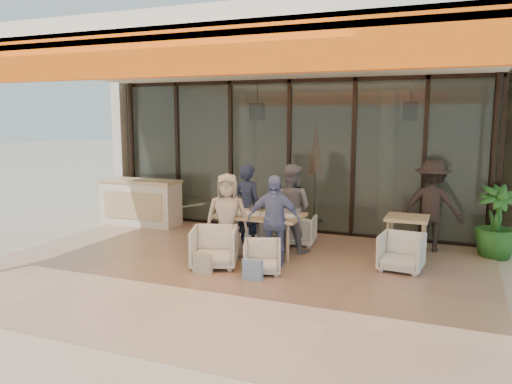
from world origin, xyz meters
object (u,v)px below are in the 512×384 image
Objects in this scene: diner_periwinkle at (274,220)px; potted_palm at (497,222)px; chair_near_right at (262,255)px; diner_grey at (291,208)px; side_table at (407,223)px; side_chair at (401,251)px; dining_table at (260,217)px; chair_near_left at (214,245)px; host_counter at (140,202)px; diner_navy at (248,206)px; standing_woman at (432,206)px; chair_far_right at (299,229)px; chair_far_left at (258,223)px; diner_cream at (227,217)px.

diner_periwinkle reaches higher than potted_palm.
chair_near_right is 0.36× the size of diner_grey.
side_table reaches higher than side_chair.
dining_table is 1.09m from chair_near_left.
chair_near_right is 1.49m from diner_grey.
diner_navy reaches higher than host_counter.
diner_grey is 2.15× the size of side_table.
standing_woman is at bearing 1.09° from host_counter.
host_counter reaches higher than side_chair.
chair_near_right is at bearing -145.36° from potted_palm.
diner_navy is 2.86m from side_table.
chair_far_right is 0.85× the size of side_table.
host_counter is 1.23× the size of diner_periwinkle.
diner_navy is at bearing -174.10° from side_table.
host_counter reaches higher than chair_far_left.
host_counter reaches higher than side_table.
diner_grey is (0.43, 0.44, 0.11)m from dining_table.
diner_periwinkle reaches higher than chair_near_left.
chair_far_right is 0.40× the size of diner_grey.
diner_navy is at bearing 70.59° from diner_cream.
dining_table is 2.57× the size of chair_near_right.
diner_cream is (-0.41, -0.46, 0.06)m from dining_table.
diner_periwinkle reaches higher than dining_table.
side_chair is 1.54m from standing_woman.
side_chair is at bearing -0.30° from dining_table.
dining_table is at bearing -159.88° from potted_palm.
diner_grey is at bearing 79.41° from diner_periwinkle.
host_counter is 5.85m from side_table.
diner_navy reaches higher than side_table.
host_counter is 1.09× the size of standing_woman.
diner_grey reaches higher than chair_near_left.
diner_grey is at bearing -171.64° from side_table.
side_chair is (0.00, -0.75, -0.30)m from side_table.
potted_palm is at bearing 25.23° from side_table.
diner_cream is (0.00, 0.50, 0.38)m from chair_near_left.
diner_navy reaches higher than side_chair.
potted_palm is at bearing 20.12° from dining_table.
dining_table is at bearing 59.27° from chair_far_right.
host_counter is 1.16× the size of diner_grey.
chair_near_right is (0.84, -1.90, -0.07)m from chair_far_left.
diner_navy is 1.24× the size of potted_palm.
side_chair is at bearing -173.14° from diner_navy.
chair_far_left is 0.57× the size of potted_palm.
standing_woman is (2.35, 0.95, 0.05)m from diner_grey.
chair_far_left is (-0.41, 0.94, -0.33)m from dining_table.
chair_near_left is at bearing -149.16° from side_table.
diner_periwinkle is at bearing -151.41° from potted_palm.
diner_navy is 0.93× the size of standing_woman.
diner_navy is 2.91m from side_chair.
chair_near_left reaches higher than chair_far_left.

